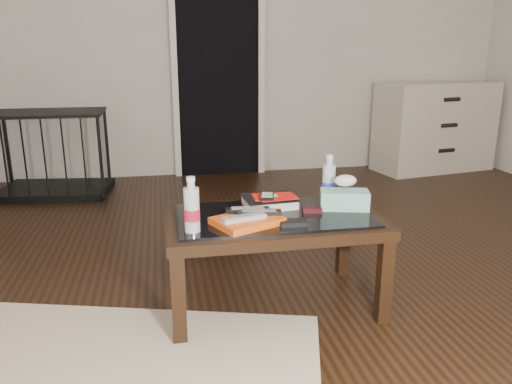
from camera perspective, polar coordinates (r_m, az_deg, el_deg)
The scene contains 17 objects.
ground at distance 2.90m, azimuth 9.96°, elevation -8.89°, with size 5.00×5.00×0.00m, color black.
doorway at distance 4.95m, azimuth -4.34°, elevation 13.73°, with size 0.90×0.08×2.07m.
coffee_table at distance 2.36m, azimuth 1.91°, elevation -4.04°, with size 1.00×0.60×0.46m.
dresser at distance 5.49m, azimuth 19.73°, elevation 7.05°, with size 1.27×0.70×0.90m.
pet_crate at distance 4.65m, azimuth -22.12°, elevation 2.61°, with size 0.97×0.71×0.71m.
magazines at distance 2.20m, azimuth -1.02°, elevation -3.32°, with size 0.28×0.21×0.03m, color #E55B15.
remote_silver at distance 2.17m, azimuth -1.39°, elevation -2.94°, with size 0.20×0.05×0.02m, color #A9A9AE.
remote_black_front at distance 2.24m, azimuth 0.35°, elevation -2.32°, with size 0.20×0.05×0.02m, color black.
remote_black_back at distance 2.27m, azimuth -0.96°, elevation -2.03°, with size 0.20×0.05×0.02m, color black.
textbook at distance 2.46m, azimuth 1.56°, elevation -1.11°, with size 0.25×0.20×0.05m, color black.
dvd_mailers at distance 2.45m, azimuth 1.87°, elevation -0.49°, with size 0.19×0.14×0.01m, color red.
ipod at distance 2.42m, azimuth 1.28°, elevation -0.47°, with size 0.06×0.10×0.02m, color black.
flip_phone at distance 2.38m, azimuth 6.43°, elevation -2.05°, with size 0.09×0.05×0.02m, color black.
wallet at distance 2.20m, azimuth 4.29°, elevation -3.51°, with size 0.12×0.07×0.02m, color black.
water_bottle_left at distance 2.10m, azimuth -7.37°, elevation -1.42°, with size 0.07×0.07×0.24m, color silver.
water_bottle_right at distance 2.55m, azimuth 8.32°, elevation 1.58°, with size 0.07×0.07×0.24m, color silver.
tissue_box at distance 2.45m, azimuth 10.06°, elevation -0.85°, with size 0.23×0.12×0.09m, color teal.
Camera 1 is at (-0.98, -2.45, 1.20)m, focal length 35.00 mm.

